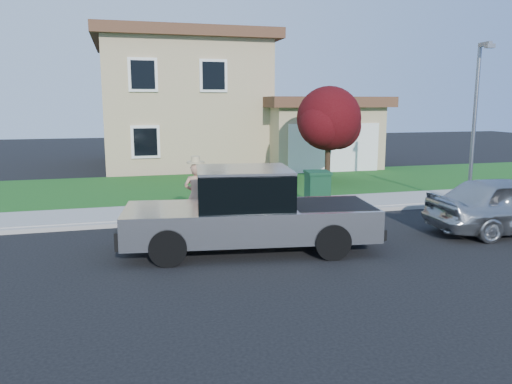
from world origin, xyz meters
TOP-DOWN VIEW (x-y plane):
  - ground at (0.00, 0.00)m, footprint 80.00×80.00m
  - curb at (1.00, 2.90)m, footprint 40.00×0.20m
  - sidewalk at (1.00, 4.00)m, footprint 40.00×2.00m
  - lawn at (1.00, 8.50)m, footprint 40.00×7.00m
  - house at (1.31, 16.38)m, footprint 14.00×11.30m
  - pickup_truck at (-0.53, -0.15)m, footprint 6.03×2.72m
  - woman at (-1.38, 2.26)m, footprint 0.75×0.61m
  - sedan at (6.50, -0.40)m, footprint 4.50×2.00m
  - ornamental_tree at (4.89, 7.88)m, footprint 2.87×2.59m
  - trash_bin at (2.47, 3.10)m, footprint 0.80×0.90m
  - street_lamp at (7.66, 2.69)m, footprint 0.28×0.68m

SIDE VIEW (x-z plane):
  - ground at x=0.00m, z-range 0.00..0.00m
  - lawn at x=1.00m, z-range 0.00..0.10m
  - curb at x=1.00m, z-range 0.00..0.12m
  - sidewalk at x=1.00m, z-range 0.00..0.15m
  - trash_bin at x=2.47m, z-range 0.16..1.32m
  - sedan at x=6.50m, z-range 0.00..1.50m
  - pickup_truck at x=-0.53m, z-range -0.06..1.85m
  - woman at x=-1.38m, z-range -0.05..1.91m
  - ornamental_tree at x=4.89m, z-range 0.65..4.58m
  - street_lamp at x=7.66m, z-range 0.36..5.56m
  - house at x=1.31m, z-range -0.26..6.59m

